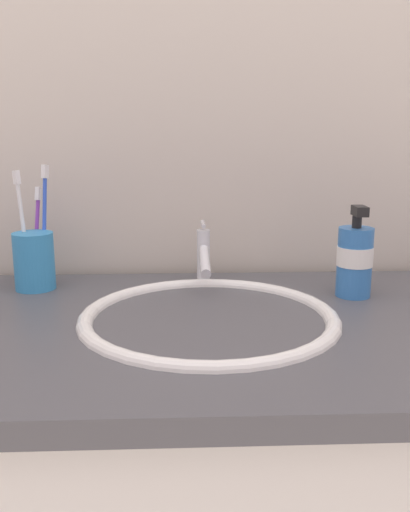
# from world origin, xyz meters

# --- Properties ---
(tiled_wall_back) EXTENTS (2.47, 0.04, 2.40)m
(tiled_wall_back) POSITION_xyz_m (0.00, 0.32, 1.20)
(tiled_wall_back) COLOR beige
(tiled_wall_back) RESTS_ON ground
(sink_basin) EXTENTS (0.39, 0.39, 0.11)m
(sink_basin) POSITION_xyz_m (-0.00, 0.01, 0.81)
(sink_basin) COLOR white
(sink_basin) RESTS_ON vanity_counter
(faucet) EXTENTS (0.02, 0.14, 0.11)m
(faucet) POSITION_xyz_m (-0.00, 0.20, 0.90)
(faucet) COLOR silver
(faucet) RESTS_ON sink_basin
(toothbrush_cup) EXTENTS (0.07, 0.07, 0.10)m
(toothbrush_cup) POSITION_xyz_m (-0.30, 0.19, 0.90)
(toothbrush_cup) COLOR #338CCC
(toothbrush_cup) RESTS_ON vanity_counter
(toothbrush_white) EXTENTS (0.03, 0.03, 0.20)m
(toothbrush_white) POSITION_xyz_m (-0.32, 0.20, 0.97)
(toothbrush_white) COLOR white
(toothbrush_white) RESTS_ON toothbrush_cup
(toothbrush_purple) EXTENTS (0.02, 0.05, 0.17)m
(toothbrush_purple) POSITION_xyz_m (-0.30, 0.23, 0.95)
(toothbrush_purple) COLOR purple
(toothbrush_purple) RESTS_ON toothbrush_cup
(toothbrush_blue) EXTENTS (0.02, 0.04, 0.21)m
(toothbrush_blue) POSITION_xyz_m (-0.29, 0.22, 0.97)
(toothbrush_blue) COLOR blue
(toothbrush_blue) RESTS_ON toothbrush_cup
(soap_dispenser) EXTENTS (0.06, 0.06, 0.16)m
(soap_dispenser) POSITION_xyz_m (0.25, 0.12, 0.91)
(soap_dispenser) COLOR #3372BF
(soap_dispenser) RESTS_ON vanity_counter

